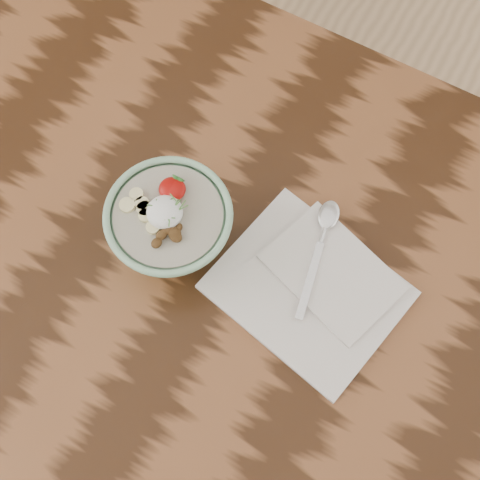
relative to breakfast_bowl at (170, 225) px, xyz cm
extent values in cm
cube|color=#321B0C|center=(8.10, 2.54, -8.35)|extent=(160.00, 90.00, 4.00)
cylinder|color=#4C2D19|center=(-63.90, 39.54, -45.85)|extent=(7.00, 7.00, 71.00)
cylinder|color=#8EBF99|center=(0.03, -0.02, -5.76)|extent=(8.24, 8.24, 1.18)
torus|color=#8EBF99|center=(0.03, -0.02, 3.85)|extent=(18.75, 18.75, 1.08)
cylinder|color=#BFB89E|center=(0.03, -0.02, 3.27)|extent=(15.90, 15.90, 0.98)
ellipsoid|color=white|center=(-0.30, -0.17, 4.76)|extent=(5.22, 5.22, 2.87)
ellipsoid|color=#9F0A07|center=(-0.90, 3.48, 4.65)|extent=(3.25, 3.58, 1.79)
cone|color=#286623|center=(-0.90, 4.95, 4.95)|extent=(1.40, 1.03, 1.52)
ellipsoid|color=#9F0A07|center=(-1.58, 3.46, 4.65)|extent=(3.24, 3.57, 1.78)
cone|color=#286623|center=(-1.58, 4.92, 4.95)|extent=(1.40, 1.03, 1.52)
cylinder|color=beige|center=(-3.25, -0.92, 4.16)|extent=(2.32, 2.32, 0.70)
cylinder|color=beige|center=(-4.02, -0.38, 4.16)|extent=(2.03, 2.03, 0.70)
cylinder|color=beige|center=(-5.78, -1.63, 4.16)|extent=(2.30, 2.30, 0.70)
cylinder|color=beige|center=(-2.65, -1.77, 4.16)|extent=(1.97, 1.97, 0.70)
cylinder|color=beige|center=(-5.46, 0.39, 4.16)|extent=(2.08, 2.08, 0.70)
cylinder|color=beige|center=(-0.72, -2.78, 4.16)|extent=(2.03, 2.03, 0.70)
ellipsoid|color=brown|center=(2.53, -2.21, 4.40)|extent=(2.10, 2.11, 1.45)
ellipsoid|color=brown|center=(1.99, -1.79, 4.18)|extent=(1.46, 1.38, 0.86)
ellipsoid|color=brown|center=(0.99, -4.60, 4.35)|extent=(1.76, 1.95, 1.27)
ellipsoid|color=brown|center=(2.88, -2.53, 4.43)|extent=(2.21, 1.99, 1.30)
ellipsoid|color=brown|center=(1.38, -2.12, 4.41)|extent=(2.36, 2.23, 1.14)
ellipsoid|color=brown|center=(2.55, -1.06, 4.22)|extent=(1.22, 1.50, 0.76)
ellipsoid|color=brown|center=(1.02, -3.25, 4.43)|extent=(1.96, 2.27, 1.18)
ellipsoid|color=brown|center=(0.88, -2.11, 4.22)|extent=(1.60, 1.45, 1.02)
cylinder|color=#4E8437|center=(-0.51, 1.23, 5.76)|extent=(1.01, 1.40, 0.23)
cylinder|color=#4E8437|center=(0.56, -0.95, 5.76)|extent=(1.31, 0.84, 0.23)
cylinder|color=#4E8437|center=(1.61, 1.72, 5.76)|extent=(0.30, 1.56, 0.23)
cylinder|color=#4E8437|center=(1.96, 1.41, 5.76)|extent=(0.92, 1.33, 0.23)
cylinder|color=#4E8437|center=(-2.05, -0.48, 5.76)|extent=(1.45, 0.58, 0.23)
cylinder|color=#4E8437|center=(1.28, -0.76, 5.76)|extent=(1.06, 0.62, 0.22)
cylinder|color=#4E8437|center=(1.33, -1.45, 5.76)|extent=(0.78, 1.29, 0.23)
cylinder|color=#4E8437|center=(-1.77, 0.08, 5.76)|extent=(0.67, 1.30, 0.23)
cylinder|color=#4E8437|center=(-0.02, 2.01, 5.76)|extent=(1.58, 0.77, 0.24)
cylinder|color=#4E8437|center=(0.88, 1.41, 5.76)|extent=(0.50, 1.52, 0.23)
cylinder|color=#4E8437|center=(0.72, 1.65, 5.76)|extent=(0.28, 1.04, 0.22)
cylinder|color=#4E8437|center=(-0.06, -0.08, 5.76)|extent=(1.14, 0.52, 0.22)
cylinder|color=#4E8437|center=(-0.17, -1.48, 5.76)|extent=(1.73, 0.18, 0.24)
cube|color=silver|center=(22.15, 2.60, -5.84)|extent=(30.61, 26.64, 1.03)
cube|color=silver|center=(24.20, 6.71, -5.02)|extent=(22.70, 18.72, 0.62)
cube|color=silver|center=(21.80, 3.72, -4.52)|extent=(3.68, 12.58, 0.38)
cylinder|color=silver|center=(20.22, 11.50, -4.32)|extent=(1.40, 3.37, 0.77)
ellipsoid|color=silver|center=(19.60, 14.59, -4.19)|extent=(4.28, 5.59, 1.04)
camera|label=1|loc=(26.76, -27.18, 91.98)|focal=50.00mm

